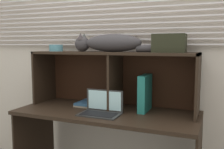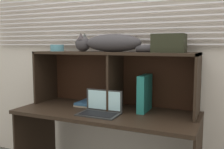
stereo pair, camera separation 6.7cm
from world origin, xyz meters
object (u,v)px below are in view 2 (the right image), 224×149
(binder_upright, at_px, (145,93))
(cat, at_px, (109,43))
(laptop, at_px, (100,109))
(small_basket, at_px, (57,48))
(storage_box, at_px, (169,43))
(book_stack, at_px, (89,103))

(binder_upright, bearing_deg, cat, 180.00)
(laptop, distance_m, small_basket, 0.80)
(cat, bearing_deg, binder_upright, 0.00)
(binder_upright, relative_size, storage_box, 1.20)
(cat, distance_m, book_stack, 0.60)
(binder_upright, height_order, storage_box, storage_box)
(cat, relative_size, storage_box, 3.37)
(cat, xyz_separation_m, laptop, (0.02, -0.23, -0.54))
(storage_box, bearing_deg, laptop, -155.02)
(laptop, height_order, book_stack, laptop)
(book_stack, height_order, small_basket, small_basket)
(book_stack, bearing_deg, binder_upright, 0.73)
(cat, xyz_separation_m, storage_box, (0.52, 0.00, -0.00))
(cat, bearing_deg, book_stack, -178.11)
(cat, xyz_separation_m, book_stack, (-0.21, -0.01, -0.56))
(book_stack, bearing_deg, cat, 1.89)
(storage_box, bearing_deg, binder_upright, 180.00)
(binder_upright, bearing_deg, book_stack, -179.27)
(binder_upright, height_order, book_stack, binder_upright)
(binder_upright, distance_m, book_stack, 0.55)
(cat, distance_m, small_basket, 0.56)
(laptop, bearing_deg, book_stack, 135.50)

